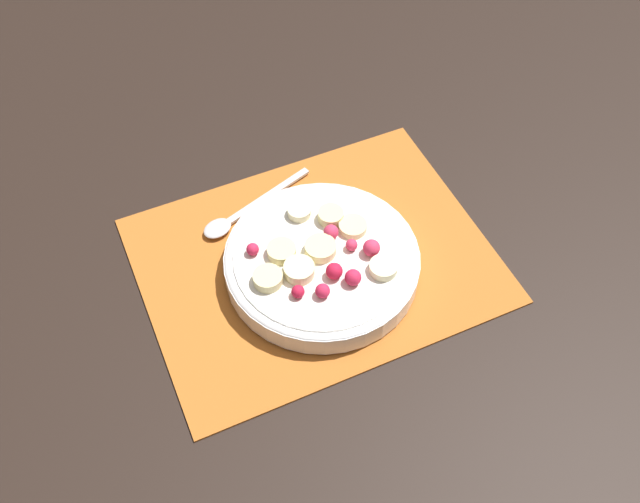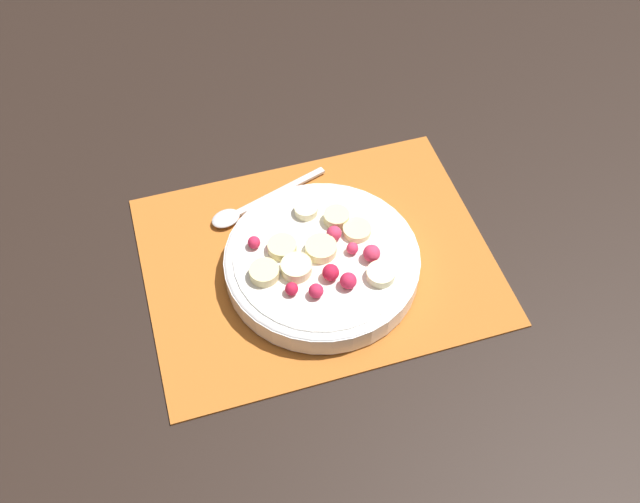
# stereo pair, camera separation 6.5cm
# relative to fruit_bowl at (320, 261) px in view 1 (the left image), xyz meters

# --- Properties ---
(ground_plane) EXTENTS (3.00, 3.00, 0.00)m
(ground_plane) POSITION_rel_fruit_bowl_xyz_m (-0.00, -0.02, -0.03)
(ground_plane) COLOR black
(placemat) EXTENTS (0.42, 0.32, 0.01)m
(placemat) POSITION_rel_fruit_bowl_xyz_m (-0.00, -0.02, -0.02)
(placemat) COLOR #B26023
(placemat) RESTS_ON ground_plane
(fruit_bowl) EXTENTS (0.23, 0.23, 0.05)m
(fruit_bowl) POSITION_rel_fruit_bowl_xyz_m (0.00, 0.00, 0.00)
(fruit_bowl) COLOR white
(fruit_bowl) RESTS_ON placemat
(spoon) EXTENTS (0.17, 0.07, 0.01)m
(spoon) POSITION_rel_fruit_bowl_xyz_m (0.06, -0.12, -0.02)
(spoon) COLOR silver
(spoon) RESTS_ON placemat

